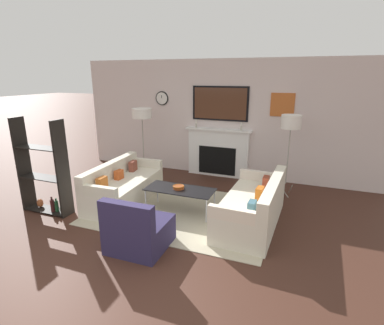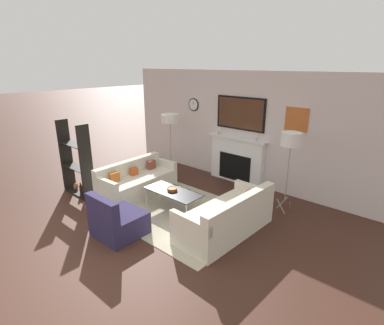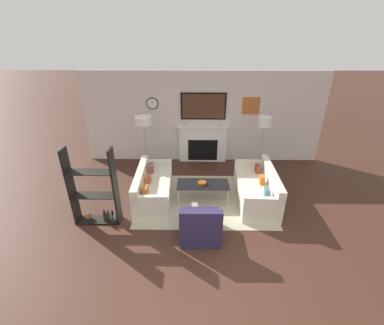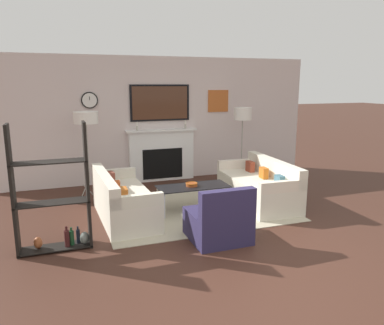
{
  "view_description": "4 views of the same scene",
  "coord_description": "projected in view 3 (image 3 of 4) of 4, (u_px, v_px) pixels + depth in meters",
  "views": [
    {
      "loc": [
        1.92,
        -2.12,
        2.35
      ],
      "look_at": [
        0.12,
        2.51,
        0.89
      ],
      "focal_mm": 28.0,
      "sensor_mm": 36.0,
      "label": 1
    },
    {
      "loc": [
        3.86,
        -1.49,
        2.85
      ],
      "look_at": [
        0.13,
        2.72,
        0.98
      ],
      "focal_mm": 28.0,
      "sensor_mm": 36.0,
      "label": 2
    },
    {
      "loc": [
        -0.23,
        -2.81,
        3.49
      ],
      "look_at": [
        -0.3,
        2.53,
        0.9
      ],
      "focal_mm": 24.0,
      "sensor_mm": 36.0,
      "label": 3
    },
    {
      "loc": [
        -2.1,
        -3.38,
        2.14
      ],
      "look_at": [
        0.06,
        2.69,
        0.76
      ],
      "focal_mm": 35.0,
      "sensor_mm": 36.0,
      "label": 4
    }
  ],
  "objects": [
    {
      "name": "shelf_unit",
      "position": [
        95.0,
        193.0,
        5.14
      ],
      "size": [
        0.93,
        0.28,
        1.66
      ],
      "color": "black",
      "rests_on": "ground_plane"
    },
    {
      "name": "couch_left",
      "position": [
        153.0,
        188.0,
        6.08
      ],
      "size": [
        0.83,
        1.83,
        0.75
      ],
      "color": "beige",
      "rests_on": "ground_plane"
    },
    {
      "name": "decorative_bowl",
      "position": [
        202.0,
        183.0,
        5.96
      ],
      "size": [
        0.2,
        0.2,
        0.06
      ],
      "color": "#94411A",
      "rests_on": "coffee_table"
    },
    {
      "name": "floor_lamp_left",
      "position": [
        143.0,
        121.0,
        6.89
      ],
      "size": [
        0.45,
        0.45,
        1.62
      ],
      "color": "#9E998E",
      "rests_on": "ground_plane"
    },
    {
      "name": "ground_plane",
      "position": [
        209.0,
        284.0,
        4.05
      ],
      "size": [
        60.0,
        60.0,
        0.0
      ],
      "primitive_type": "plane",
      "color": "#3E231A"
    },
    {
      "name": "floor_lamp_right",
      "position": [
        265.0,
        122.0,
        6.85
      ],
      "size": [
        0.38,
        0.38,
        1.63
      ],
      "color": "#9E998E",
      "rests_on": "ground_plane"
    },
    {
      "name": "armchair",
      "position": [
        200.0,
        226.0,
        4.9
      ],
      "size": [
        0.78,
        0.77,
        0.8
      ],
      "color": "#2A2446",
      "rests_on": "ground_plane"
    },
    {
      "name": "fireplace_wall",
      "position": [
        203.0,
        122.0,
        7.68
      ],
      "size": [
        7.12,
        0.28,
        2.7
      ],
      "color": "beige",
      "rests_on": "ground_plane"
    },
    {
      "name": "coffee_table",
      "position": [
        203.0,
        185.0,
        5.98
      ],
      "size": [
        1.21,
        0.53,
        0.44
      ],
      "color": "black",
      "rests_on": "ground_plane"
    },
    {
      "name": "couch_right",
      "position": [
        257.0,
        189.0,
        6.05
      ],
      "size": [
        0.89,
        1.89,
        0.78
      ],
      "color": "beige",
      "rests_on": "ground_plane"
    },
    {
      "name": "area_rug",
      "position": [
        204.0,
        199.0,
        6.19
      ],
      "size": [
        3.1,
        2.26,
        0.01
      ],
      "color": "#B0A78C",
      "rests_on": "ground_plane"
    }
  ]
}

